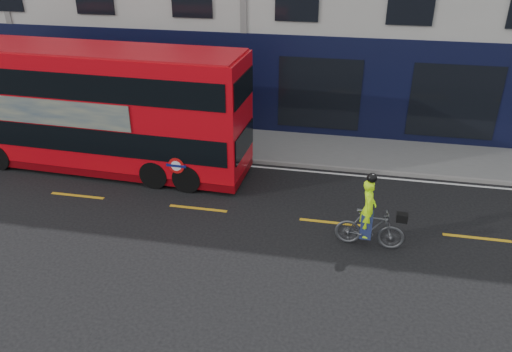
# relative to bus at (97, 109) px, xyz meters

# --- Properties ---
(ground) EXTENTS (120.00, 120.00, 0.00)m
(ground) POSITION_rel_bus_xyz_m (4.15, -3.70, -2.15)
(ground) COLOR black
(ground) RESTS_ON ground
(pavement) EXTENTS (60.00, 3.00, 0.12)m
(pavement) POSITION_rel_bus_xyz_m (4.15, 2.80, -2.09)
(pavement) COLOR slate
(pavement) RESTS_ON ground
(kerb) EXTENTS (60.00, 0.12, 0.13)m
(kerb) POSITION_rel_bus_xyz_m (4.15, 1.30, -2.09)
(kerb) COLOR gray
(kerb) RESTS_ON ground
(road_edge_line) EXTENTS (58.00, 0.10, 0.01)m
(road_edge_line) POSITION_rel_bus_xyz_m (4.15, 1.00, -2.15)
(road_edge_line) COLOR silver
(road_edge_line) RESTS_ON ground
(lane_dashes) EXTENTS (58.00, 0.12, 0.01)m
(lane_dashes) POSITION_rel_bus_xyz_m (4.15, -2.20, -2.15)
(lane_dashes) COLOR gold
(lane_dashes) RESTS_ON ground
(bus) EXTENTS (10.51, 2.78, 4.20)m
(bus) POSITION_rel_bus_xyz_m (0.00, 0.00, 0.00)
(bus) COLOR red
(bus) RESTS_ON ground
(cyclist) EXTENTS (1.84, 0.62, 2.16)m
(cyclist) POSITION_rel_bus_xyz_m (9.18, -3.17, -1.43)
(cyclist) COLOR #4E5054
(cyclist) RESTS_ON ground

